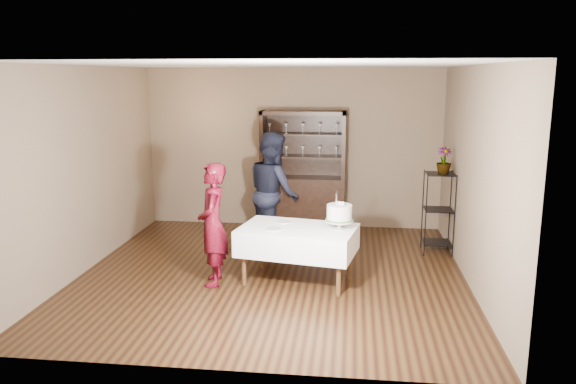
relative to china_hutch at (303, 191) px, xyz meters
name	(u,v)px	position (x,y,z in m)	size (l,w,h in m)	color
floor	(272,274)	(-0.20, -2.25, -0.66)	(5.00, 5.00, 0.00)	black
ceiling	(271,65)	(-0.20, -2.25, 2.04)	(5.00, 5.00, 0.00)	silver
back_wall	(293,148)	(-0.20, 0.25, 0.69)	(5.00, 0.02, 2.70)	brown
wall_left	(85,169)	(-2.70, -2.25, 0.69)	(0.02, 5.00, 2.70)	brown
wall_right	(474,177)	(2.30, -2.25, 0.69)	(0.02, 5.00, 2.70)	brown
china_hutch	(303,191)	(0.00, 0.00, 0.00)	(1.40, 0.48, 2.00)	black
plant_etagere	(438,209)	(2.08, -1.05, -0.01)	(0.42, 0.42, 1.20)	black
cake_table	(298,240)	(0.16, -2.48, -0.12)	(1.56, 1.12, 0.71)	white
woman	(213,224)	(-0.88, -2.67, 0.10)	(0.56, 0.37, 1.54)	#35040D
man	(273,192)	(-0.32, -1.25, 0.23)	(0.87, 0.68, 1.78)	black
cake	(339,214)	(0.67, -2.48, 0.23)	(0.36, 0.36, 0.48)	beige
plate_near	(273,229)	(-0.13, -2.62, 0.05)	(0.21, 0.21, 0.01)	beige
plate_far	(284,222)	(-0.04, -2.26, 0.05)	(0.19, 0.19, 0.01)	beige
potted_plant	(444,161)	(2.11, -1.10, 0.71)	(0.21, 0.21, 0.38)	#3F6731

